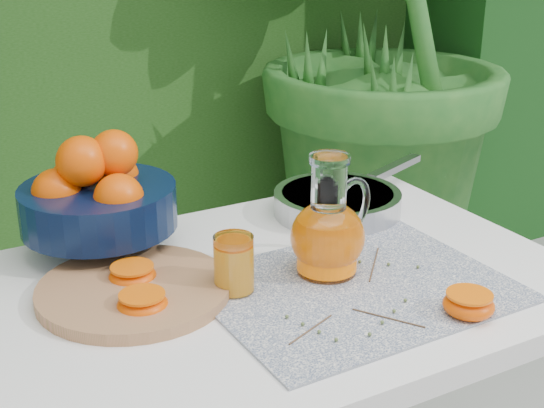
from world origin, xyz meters
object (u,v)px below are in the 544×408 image
juice_pitcher (329,233)px  fruit_bowl (97,197)px  saute_pan (338,201)px  white_table (278,321)px  cutting_board (134,290)px

juice_pitcher → fruit_bowl: bearing=136.6°
juice_pitcher → saute_pan: (0.17, 0.22, -0.05)m
saute_pan → fruit_bowl: bearing=172.0°
white_table → fruit_bowl: size_ratio=2.87×
cutting_board → saute_pan: saute_pan is taller
cutting_board → fruit_bowl: bearing=87.6°
white_table → fruit_bowl: 0.40m
fruit_bowl → saute_pan: bearing=-8.0°
fruit_bowl → juice_pitcher: fruit_bowl is taller
white_table → saute_pan: saute_pan is taller
white_table → saute_pan: (0.26, 0.20, 0.11)m
cutting_board → juice_pitcher: 0.34m
cutting_board → fruit_bowl: 0.23m
white_table → juice_pitcher: (0.09, -0.02, 0.16)m
white_table → saute_pan: 0.34m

